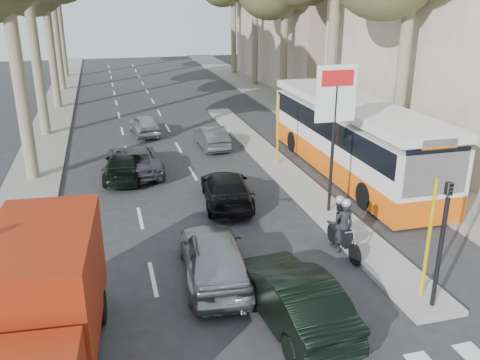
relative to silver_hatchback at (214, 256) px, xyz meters
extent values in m
plane|color=#28282B|center=(1.97, -1.52, -0.76)|extent=(120.00, 120.00, 0.00)
cube|color=gray|center=(10.57, 23.48, -0.70)|extent=(3.20, 70.00, 0.12)
cube|color=gray|center=(-6.03, 26.48, -0.70)|extent=(2.40, 64.00, 0.12)
cube|color=gray|center=(5.22, 9.48, -0.68)|extent=(1.50, 26.00, 0.16)
cylinder|color=yellow|center=(5.22, -2.52, 0.99)|extent=(0.10, 0.10, 3.50)
cylinder|color=yellow|center=(5.22, 3.48, 0.99)|extent=(0.10, 0.10, 3.50)
cylinder|color=yellow|center=(5.22, 9.48, 0.99)|extent=(0.10, 0.10, 3.50)
cylinder|color=black|center=(5.22, 3.48, 1.84)|extent=(0.12, 0.12, 5.20)
cube|color=white|center=(5.22, 3.48, 3.84)|extent=(1.50, 0.10, 2.00)
cube|color=red|center=(5.22, 3.42, 4.39)|extent=(1.20, 0.02, 0.55)
cylinder|color=black|center=(5.22, -3.02, 0.84)|extent=(0.12, 0.12, 3.20)
imported|color=black|center=(5.22, -3.02, 2.34)|extent=(0.16, 0.41, 1.00)
cylinder|color=#6B604C|center=(-6.03, 10.48, 3.44)|extent=(0.56, 0.56, 8.40)
cylinder|color=#6B604C|center=(-6.13, 18.48, 3.72)|extent=(0.56, 0.56, 8.96)
cylinder|color=#6B604C|center=(-5.93, 26.48, 3.30)|extent=(0.56, 0.56, 8.12)
cylinder|color=#6B604C|center=(-6.03, 34.48, 4.00)|extent=(0.56, 0.56, 9.52)
cylinder|color=#6B604C|center=(-6.13, 42.48, 3.58)|extent=(0.56, 0.56, 8.68)
cylinder|color=#6B604C|center=(10.97, 8.48, 3.44)|extent=(0.56, 0.56, 8.40)
cylinder|color=#6B604C|center=(11.07, 16.48, 3.86)|extent=(0.56, 0.56, 9.24)
cylinder|color=#6B604C|center=(10.87, 24.48, 3.16)|extent=(0.56, 0.56, 7.84)
cylinder|color=#6B604C|center=(10.97, 32.48, 3.72)|extent=(0.56, 0.56, 8.96)
cylinder|color=#6B604C|center=(11.07, 40.48, 3.44)|extent=(0.56, 0.56, 8.40)
imported|color=#919498|center=(0.00, 0.00, 0.00)|extent=(2.14, 4.61, 1.53)
imported|color=black|center=(1.47, -2.52, -0.03)|extent=(2.00, 4.62, 1.48)
imported|color=#45474C|center=(-1.53, 10.23, -0.11)|extent=(2.45, 4.84, 1.31)
imported|color=black|center=(1.71, 5.48, -0.12)|extent=(2.31, 4.61, 1.29)
imported|color=#A1A3A9|center=(-0.44, 17.18, -0.16)|extent=(1.84, 3.69, 1.21)
imported|color=#51555A|center=(2.82, 13.48, -0.16)|extent=(1.39, 3.69, 1.20)
imported|color=black|center=(-2.03, 9.63, -0.16)|extent=(2.18, 4.36, 1.22)
cube|color=black|center=(-4.33, -2.93, -0.23)|extent=(2.57, 5.94, 0.24)
cylinder|color=black|center=(-5.16, -1.12, -0.33)|extent=(0.36, 0.89, 0.87)
cylinder|color=black|center=(-3.24, -1.27, -0.33)|extent=(0.36, 0.89, 0.87)
cube|color=maroon|center=(-4.27, -2.16, 1.12)|extent=(2.53, 4.21, 2.41)
cube|color=#EF5C0D|center=(8.17, 7.79, -0.14)|extent=(2.97, 13.03, 1.02)
cube|color=silver|center=(8.17, 7.79, 1.21)|extent=(2.97, 13.03, 1.70)
cube|color=black|center=(8.17, 7.79, 1.55)|extent=(2.98, 12.51, 0.96)
cube|color=silver|center=(8.17, 7.79, 2.46)|extent=(2.97, 13.03, 0.34)
cube|color=black|center=(8.10, 1.32, 1.38)|extent=(2.49, 0.09, 1.70)
cube|color=#EF5C0D|center=(8.10, 1.32, 2.38)|extent=(1.36, 0.07, 0.36)
cylinder|color=black|center=(6.83, 3.65, -0.26)|extent=(0.33, 1.09, 1.09)
cylinder|color=black|center=(9.41, 3.62, -0.26)|extent=(0.33, 1.09, 1.09)
cylinder|color=black|center=(6.91, 11.71, -0.26)|extent=(0.33, 1.09, 1.09)
cylinder|color=black|center=(9.50, 11.68, -0.26)|extent=(0.33, 1.09, 1.09)
cylinder|color=black|center=(4.37, -0.27, -0.43)|extent=(0.11, 0.66, 0.66)
cylinder|color=black|center=(4.36, 1.28, -0.43)|extent=(0.11, 0.66, 0.66)
cylinder|color=silver|center=(4.37, -0.20, -0.04)|extent=(0.07, 0.41, 0.83)
cube|color=black|center=(4.37, 0.56, -0.30)|extent=(0.24, 0.78, 0.31)
cube|color=black|center=(4.37, 0.35, -0.02)|extent=(0.31, 0.47, 0.23)
cube|color=black|center=(4.36, 0.87, -0.08)|extent=(0.30, 0.67, 0.12)
cylinder|color=silver|center=(4.37, -0.14, 0.29)|extent=(0.64, 0.05, 0.04)
imported|color=black|center=(4.37, 0.56, 0.15)|extent=(0.64, 0.42, 1.74)
imported|color=black|center=(4.36, 0.97, 0.10)|extent=(0.80, 0.45, 1.63)
sphere|color=#B2B2B7|center=(4.37, 0.50, 0.97)|extent=(0.29, 0.29, 0.29)
sphere|color=#B2B2B7|center=(4.36, 0.94, 0.91)|extent=(0.29, 0.29, 0.29)
imported|color=#44344F|center=(11.35, 9.62, 0.23)|extent=(0.68, 1.10, 1.75)
imported|color=#6D5C52|center=(11.54, 11.82, 0.23)|extent=(1.19, 1.12, 1.75)
camera|label=1|loc=(-2.66, -12.74, 7.05)|focal=38.00mm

